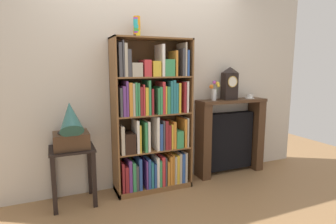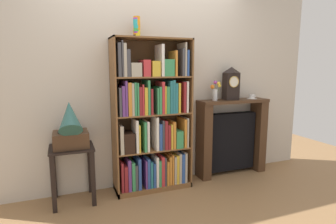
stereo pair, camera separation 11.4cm
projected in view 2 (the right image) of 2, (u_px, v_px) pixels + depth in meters
The scene contains 10 objects.
ground_plane at pixel (154, 190), 3.35m from camera, with size 7.52×6.40×0.02m, color #997047.
wall_back at pixel (156, 81), 3.44m from camera, with size 4.52×0.08×2.60m, color beige.
bookshelf at pixel (152, 123), 3.26m from camera, with size 0.92×0.35×1.80m.
cup_stack at pixel (137, 27), 3.09m from camera, with size 0.08×0.08×0.23m.
side_table_left at pixel (72, 163), 2.98m from camera, with size 0.46×0.41×0.63m.
gramophone at pixel (70, 128), 2.86m from camera, with size 0.36×0.47×0.56m.
fireplace_mantel at pixel (231, 137), 3.80m from camera, with size 0.99×0.27×1.04m.
mantel_clock at pixel (231, 83), 3.64m from camera, with size 0.20×0.14×0.44m.
flower_vase at pixel (215, 90), 3.57m from camera, with size 0.13×0.11×0.26m.
teacup_with_saucer at pixel (252, 97), 3.79m from camera, with size 0.13×0.13×0.06m.
Camera 2 is at (-0.98, -3.00, 1.47)m, focal length 29.42 mm.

